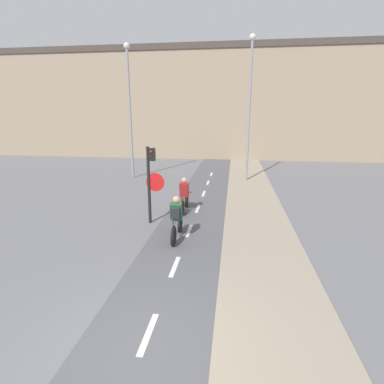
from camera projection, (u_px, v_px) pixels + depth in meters
name	position (u px, v px, depth m)	size (l,w,h in m)	color
ground_plane	(140.00, 356.00, 4.98)	(120.00, 120.00, 0.00)	slate
bike_lane	(140.00, 355.00, 4.99)	(2.35, 60.00, 0.02)	#56565B
sidewalk_strip	(287.00, 371.00, 4.66)	(2.40, 60.00, 0.05)	gray
building_row_background	(220.00, 104.00, 27.50)	(60.00, 5.20, 9.54)	gray
traffic_light_pole	(151.00, 176.00, 10.63)	(0.67, 0.25, 2.80)	black
street_lamp_far	(129.00, 100.00, 17.75)	(0.36, 0.36, 7.83)	gray
street_lamp_sidewalk	(250.00, 97.00, 16.76)	(0.36, 0.36, 8.07)	gray
cyclist_near	(176.00, 219.00, 9.44)	(0.46, 1.72, 1.43)	black
cyclist_far	(184.00, 196.00, 12.18)	(0.46, 1.68, 1.43)	black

